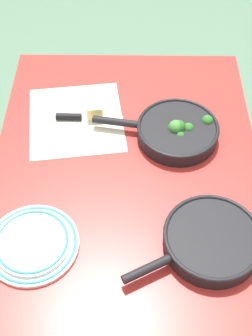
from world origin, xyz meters
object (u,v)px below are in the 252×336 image
skillet_broccoli (177,130)px  skillet_eggs (211,240)px  dinner_plate_stack (32,243)px  grater_knife (80,118)px  cheese_block (95,108)px

skillet_broccoli → skillet_eggs: size_ratio=1.09×
skillet_broccoli → dinner_plate_stack: 0.57m
skillet_broccoli → dinner_plate_stack: skillet_broccoli is taller
grater_knife → skillet_broccoli: bearing=-12.9°
skillet_eggs → cheese_block: skillet_eggs is taller
grater_knife → dinner_plate_stack: size_ratio=0.89×
grater_knife → cheese_block: 0.06m
dinner_plate_stack → skillet_broccoli: bearing=-45.2°
skillet_broccoli → grater_knife: size_ratio=1.82×
skillet_eggs → grater_knife: 0.61m
skillet_broccoli → skillet_eggs: 0.40m
skillet_eggs → cheese_block: size_ratio=4.84×
skillet_broccoli → dinner_plate_stack: bearing=54.1°
skillet_eggs → dinner_plate_stack: bearing=-26.9°
cheese_block → grater_knife: bearing=119.4°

